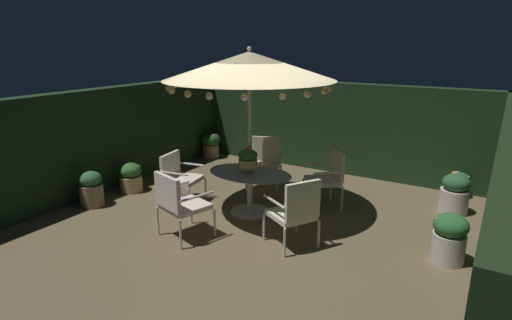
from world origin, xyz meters
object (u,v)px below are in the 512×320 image
centerpiece_planter (248,159)px  potted_plant_left_near (459,185)px  patio_umbrella (249,66)px  patio_chair_east (296,210)px  patio_chair_northeast (179,201)px  potted_plant_back_left (91,189)px  potted_plant_back_right (455,193)px  patio_chair_south (265,160)px  patio_dining_table (250,183)px  potted_plant_right_far (131,177)px  potted_plant_front_corner (211,144)px  potted_plant_back_center (449,237)px  patio_chair_southeast (329,175)px  patio_chair_north (179,174)px

centerpiece_planter → potted_plant_left_near: 4.08m
patio_umbrella → patio_chair_east: size_ratio=2.67×
patio_chair_northeast → patio_chair_east: bearing=21.8°
patio_chair_east → potted_plant_back_left: bearing=-172.6°
patio_umbrella → potted_plant_back_right: patio_umbrella is taller
centerpiece_planter → potted_plant_left_near: bearing=43.8°
patio_chair_northeast → patio_chair_south: 2.64m
patio_dining_table → centerpiece_planter: (0.03, -0.11, 0.46)m
patio_dining_table → potted_plant_back_left: 2.82m
patio_chair_northeast → patio_chair_south: bearing=91.9°
patio_umbrella → potted_plant_left_near: size_ratio=5.71×
patio_dining_table → centerpiece_planter: 0.47m
patio_dining_table → potted_plant_left_near: 3.97m
potted_plant_right_far → potted_plant_back_right: potted_plant_back_right is taller
patio_dining_table → potted_plant_front_corner: 3.62m
patio_umbrella → centerpiece_planter: 1.46m
patio_dining_table → patio_chair_east: size_ratio=1.44×
potted_plant_back_left → potted_plant_left_near: (5.47, 3.86, -0.08)m
potted_plant_back_center → potted_plant_back_left: bearing=-168.2°
patio_chair_southeast → potted_plant_front_corner: 4.01m
patio_chair_northeast → patio_chair_east: patio_chair_east is taller
patio_dining_table → patio_chair_north: 1.37m
potted_plant_front_corner → patio_umbrella: bearing=-42.1°
patio_chair_southeast → potted_plant_right_far: size_ratio=1.81×
potted_plant_right_far → potted_plant_left_near: size_ratio=1.18×
patio_chair_southeast → potted_plant_back_left: patio_chair_southeast is taller
patio_chair_south → potted_plant_back_center: bearing=-20.3°
centerpiece_planter → potted_plant_front_corner: (-2.72, 2.53, -0.64)m
patio_chair_north → centerpiece_planter: bearing=5.6°
patio_dining_table → patio_chair_southeast: size_ratio=1.44×
potted_plant_front_corner → patio_chair_southeast: bearing=-22.1°
patio_chair_south → potted_plant_back_left: size_ratio=1.55×
patio_dining_table → centerpiece_planter: size_ratio=3.26×
centerpiece_planter → patio_chair_north: bearing=-174.4°
potted_plant_right_far → potted_plant_back_right: (5.47, 2.13, 0.06)m
patio_chair_northeast → potted_plant_back_left: size_ratio=1.59×
patio_chair_southeast → potted_plant_back_center: patio_chair_southeast is taller
centerpiece_planter → potted_plant_back_right: 3.55m
patio_chair_north → potted_plant_back_right: size_ratio=1.31×
potted_plant_back_right → potted_plant_front_corner: bearing=173.9°
patio_chair_east → potted_plant_back_left: 3.79m
patio_umbrella → potted_plant_back_center: (3.09, -0.01, -2.09)m
patio_dining_table → centerpiece_planter: centerpiece_planter is taller
patio_chair_north → patio_chair_east: patio_chair_east is taller
patio_chair_north → potted_plant_back_left: (-1.20, -0.95, -0.20)m
potted_plant_back_center → potted_plant_back_right: (-0.15, 1.84, -0.01)m
patio_chair_northeast → patio_chair_east: 1.70m
potted_plant_back_center → potted_plant_back_right: potted_plant_back_right is taller
potted_plant_right_far → patio_chair_northeast: bearing=-25.4°
patio_chair_southeast → patio_chair_northeast: bearing=-122.0°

